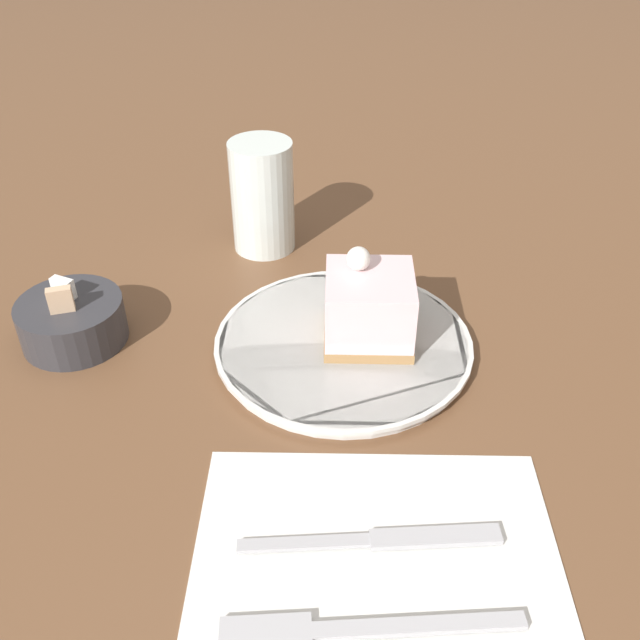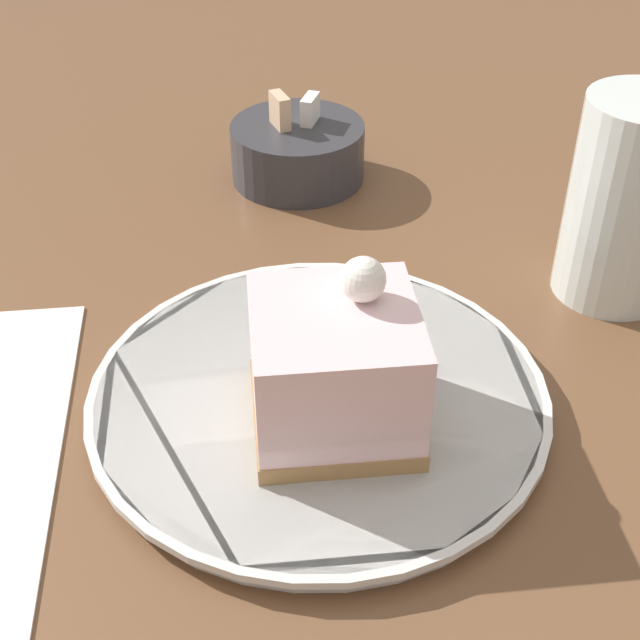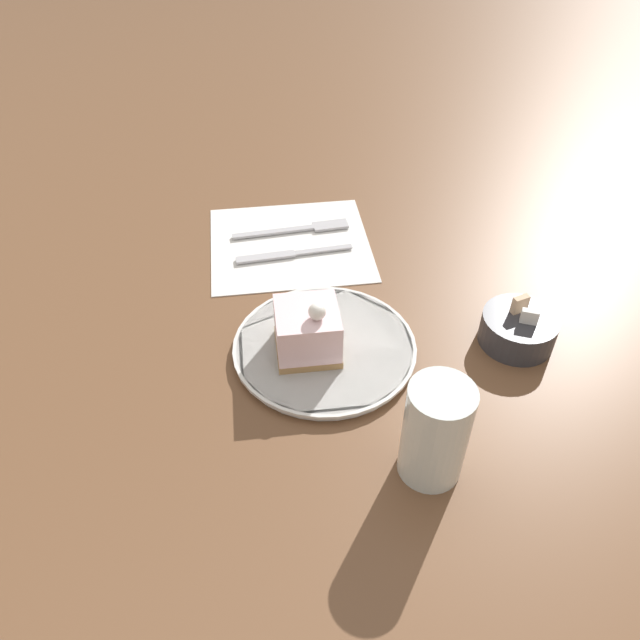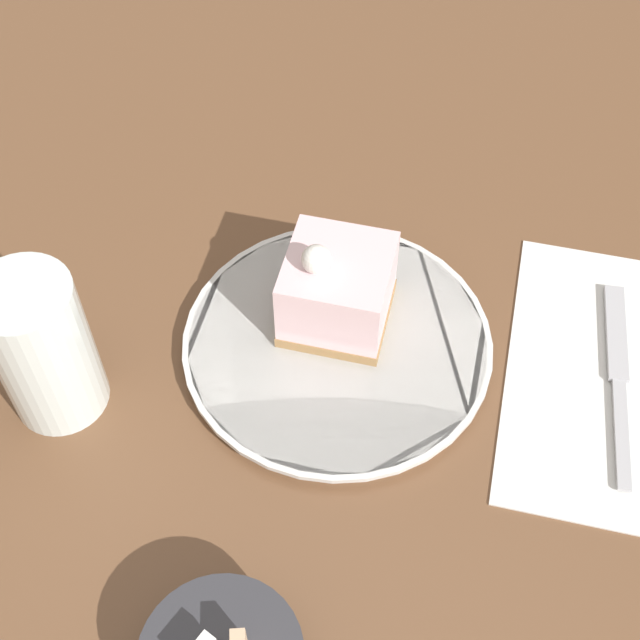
{
  "view_description": "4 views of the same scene",
  "coord_description": "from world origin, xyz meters",
  "px_view_note": "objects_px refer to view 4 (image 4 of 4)",
  "views": [
    {
      "loc": [
        -0.51,
        0.03,
        0.38
      ],
      "look_at": [
        -0.05,
        0.04,
        0.04
      ],
      "focal_mm": 40.0,
      "sensor_mm": 36.0,
      "label": 1
    },
    {
      "loc": [
        -0.07,
        -0.29,
        0.29
      ],
      "look_at": [
        -0.04,
        0.04,
        0.04
      ],
      "focal_mm": 50.0,
      "sensor_mm": 36.0,
      "label": 2
    },
    {
      "loc": [
        0.48,
        -0.05,
        0.53
      ],
      "look_at": [
        -0.04,
        0.01,
        0.05
      ],
      "focal_mm": 35.0,
      "sensor_mm": 36.0,
      "label": 3
    },
    {
      "loc": [
        -0.11,
        0.38,
        0.52
      ],
      "look_at": [
        -0.03,
        0.02,
        0.04
      ],
      "focal_mm": 50.0,
      "sensor_mm": 36.0,
      "label": 4
    }
  ],
  "objects_px": {
    "cake_slice": "(337,290)",
    "plate": "(337,344)",
    "knife": "(618,362)",
    "drinking_glass": "(43,349)"
  },
  "relations": [
    {
      "from": "plate",
      "to": "knife",
      "type": "xyz_separation_m",
      "value": [
        -0.19,
        -0.03,
        -0.0
      ]
    },
    {
      "from": "plate",
      "to": "drinking_glass",
      "type": "distance_m",
      "value": 0.2
    },
    {
      "from": "plate",
      "to": "knife",
      "type": "relative_size",
      "value": 1.3
    },
    {
      "from": "plate",
      "to": "cake_slice",
      "type": "height_order",
      "value": "cake_slice"
    },
    {
      "from": "drinking_glass",
      "to": "knife",
      "type": "bearing_deg",
      "value": -162.75
    },
    {
      "from": "plate",
      "to": "cake_slice",
      "type": "distance_m",
      "value": 0.04
    },
    {
      "from": "plate",
      "to": "knife",
      "type": "distance_m",
      "value": 0.2
    },
    {
      "from": "knife",
      "to": "drinking_glass",
      "type": "xyz_separation_m",
      "value": [
        0.37,
        0.11,
        0.05
      ]
    },
    {
      "from": "cake_slice",
      "to": "plate",
      "type": "bearing_deg",
      "value": 105.41
    },
    {
      "from": "knife",
      "to": "drinking_glass",
      "type": "relative_size",
      "value": 1.47
    }
  ]
}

